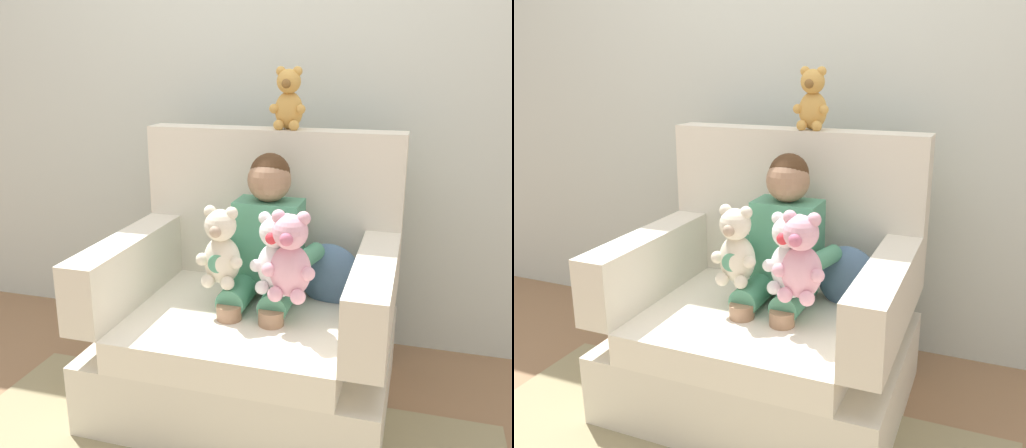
% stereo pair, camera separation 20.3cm
% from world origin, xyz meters
% --- Properties ---
extents(ground_plane, '(8.00, 8.00, 0.00)m').
position_xyz_m(ground_plane, '(0.00, 0.00, 0.00)').
color(ground_plane, '#936D4C').
extents(back_wall, '(6.00, 0.10, 2.60)m').
position_xyz_m(back_wall, '(0.00, 0.68, 1.30)').
color(back_wall, silver).
rests_on(back_wall, ground).
extents(armchair, '(1.10, 0.86, 1.05)m').
position_xyz_m(armchair, '(0.00, 0.06, 0.33)').
color(armchair, silver).
rests_on(armchair, ground).
extents(seated_child, '(0.45, 0.39, 0.82)m').
position_xyz_m(seated_child, '(0.05, 0.06, 0.62)').
color(seated_child, '#4C9370').
rests_on(seated_child, armchair).
extents(plush_pink, '(0.19, 0.15, 0.32)m').
position_xyz_m(plush_pink, '(0.19, -0.12, 0.66)').
color(plush_pink, '#EAA8BC').
rests_on(plush_pink, armchair).
extents(plush_white, '(0.18, 0.14, 0.30)m').
position_xyz_m(plush_white, '(0.12, -0.07, 0.65)').
color(plush_white, white).
rests_on(plush_white, armchair).
extents(plush_cream, '(0.18, 0.15, 0.30)m').
position_xyz_m(plush_cream, '(-0.08, -0.07, 0.65)').
color(plush_cream, silver).
rests_on(plush_cream, armchair).
extents(plush_honey_on_backrest, '(0.15, 0.12, 0.25)m').
position_xyz_m(plush_honey_on_backrest, '(0.06, 0.35, 1.17)').
color(plush_honey_on_backrest, gold).
rests_on(plush_honey_on_backrest, armchair).
extents(throw_pillow, '(0.28, 0.16, 0.26)m').
position_xyz_m(throw_pillow, '(0.29, 0.16, 0.50)').
color(throw_pillow, slate).
rests_on(throw_pillow, armchair).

